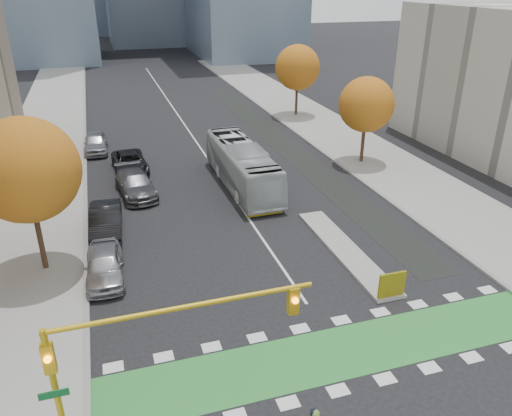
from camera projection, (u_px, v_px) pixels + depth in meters
ground at (357, 377)px, 19.33m from camera, size 300.00×300.00×0.00m
sidewalk_west at (30, 211)px, 32.93m from camera, size 7.00×120.00×0.15m
sidewalk_east at (390, 168)px, 40.26m from camera, size 7.00×120.00×0.15m
curb_west at (85, 204)px, 33.88m from camera, size 0.30×120.00×0.16m
curb_east at (350, 172)px, 39.31m from camera, size 0.30×120.00×0.16m
bike_crossing at (340, 352)px, 20.63m from camera, size 20.00×3.00×0.01m
centre_line at (181, 120)px, 53.92m from camera, size 0.15×70.00×0.01m
bike_lane_paint at (278, 140)px, 47.31m from camera, size 2.50×50.00×0.01m
median_island at (345, 250)px, 28.17m from camera, size 1.60×10.00×0.16m
hazard_board at (392, 285)px, 23.71m from camera, size 1.40×0.12×1.30m
tree_west at (26, 170)px, 24.08m from camera, size 5.20×5.20×8.22m
tree_east_near at (366, 105)px, 39.57m from camera, size 4.40×4.40×7.08m
tree_east_far at (297, 68)px, 53.38m from camera, size 4.80×4.80×7.65m
traffic_signal_west at (140, 345)px, 15.03m from camera, size 8.53×0.56×5.20m
bus at (242, 165)px, 36.33m from camera, size 2.86×11.56×3.21m
parked_car_a at (104, 265)px, 25.39m from camera, size 2.02×4.70×1.58m
parked_car_b at (106, 221)px, 29.76m from camera, size 2.09×5.21×1.68m
parked_car_c at (136, 184)px, 35.19m from camera, size 2.89×5.80×1.62m
parked_car_d at (130, 162)px, 39.54m from camera, size 2.76×5.47×1.48m
parked_car_e at (95, 143)px, 43.85m from camera, size 2.15×5.00×1.68m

